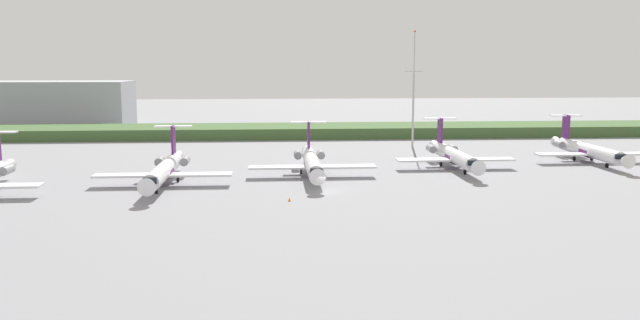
{
  "coord_description": "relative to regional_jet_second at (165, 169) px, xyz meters",
  "views": [
    {
      "loc": [
        -8.16,
        -99.29,
        20.02
      ],
      "look_at": [
        0.0,
        13.99,
        3.0
      ],
      "focal_mm": 35.77,
      "sensor_mm": 36.0,
      "label": 1
    }
  ],
  "objects": [
    {
      "name": "grass_berm",
      "position": [
        26.74,
        71.55,
        -1.03
      ],
      "size": [
        320.0,
        20.0,
        3.0
      ],
      "primitive_type": "cube",
      "color": "#426033",
      "rests_on": "ground"
    },
    {
      "name": "regional_jet_second",
      "position": [
        0.0,
        0.0,
        0.0
      ],
      "size": [
        22.81,
        31.0,
        9.0
      ],
      "color": "white",
      "rests_on": "ground"
    },
    {
      "name": "ground_plane",
      "position": [
        26.74,
        21.61,
        -2.54
      ],
      "size": [
        500.0,
        500.0,
        0.0
      ],
      "primitive_type": "plane",
      "color": "gray"
    },
    {
      "name": "regional_jet_fifth",
      "position": [
        83.49,
        19.05,
        0.0
      ],
      "size": [
        22.81,
        31.0,
        9.0
      ],
      "color": "white",
      "rests_on": "ground"
    },
    {
      "name": "regional_jet_third",
      "position": [
        25.3,
        6.61,
        0.0
      ],
      "size": [
        22.81,
        31.0,
        9.0
      ],
      "color": "white",
      "rests_on": "ground"
    },
    {
      "name": "distant_hangar",
      "position": [
        -56.51,
        105.16,
        4.83
      ],
      "size": [
        55.57,
        21.87,
        14.74
      ],
      "primitive_type": "cube",
      "color": "#9EA3AD",
      "rests_on": "ground"
    },
    {
      "name": "antenna_mast",
      "position": [
        52.53,
        46.15,
        9.11
      ],
      "size": [
        4.4,
        0.5,
        28.26
      ],
      "color": "#B2B2B7",
      "rests_on": "ground"
    },
    {
      "name": "regional_jet_fourth",
      "position": [
        53.48,
        13.52,
        0.0
      ],
      "size": [
        22.81,
        31.0,
        9.0
      ],
      "color": "white",
      "rests_on": "ground"
    },
    {
      "name": "safety_cone_front_marker",
      "position": [
        20.69,
        -15.28,
        -2.26
      ],
      "size": [
        0.44,
        0.44,
        0.55
      ],
      "primitive_type": "cone",
      "color": "orange",
      "rests_on": "ground"
    }
  ]
}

